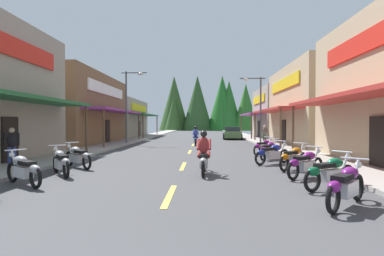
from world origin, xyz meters
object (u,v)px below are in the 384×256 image
at_px(motorcycle_parked_right_4, 272,153).
at_px(parked_car_curbside, 232,133).
at_px(rider_cruising_trailing, 196,137).
at_px(motorcycle_parked_left_1, 24,169).
at_px(motorcycle_parked_left_3, 78,156).
at_px(rider_cruising_lead, 204,156).
at_px(motorcycle_parked_right_5, 269,150).
at_px(pedestrian_by_shop, 12,144).
at_px(streetlamp_left, 130,97).
at_px(streetlamp_right, 256,100).
at_px(motorcycle_parked_right_0, 346,185).
at_px(pedestrian_browsing, 264,133).
at_px(motorcycle_parked_right_3, 294,157).
at_px(motorcycle_parked_right_6, 264,147).
at_px(motorcycle_parked_left_2, 61,162).
at_px(motorcycle_parked_right_1, 330,172).
at_px(motorcycle_parked_right_2, 306,163).

bearing_deg(motorcycle_parked_right_4, parked_car_curbside, 55.37).
distance_m(rider_cruising_trailing, parked_car_curbside, 10.27).
relative_size(motorcycle_parked_left_1, motorcycle_parked_left_3, 1.07).
relative_size(rider_cruising_lead, rider_cruising_trailing, 1.00).
distance_m(motorcycle_parked_right_5, motorcycle_parked_left_3, 9.01).
relative_size(pedestrian_by_shop, parked_car_curbside, 0.37).
relative_size(streetlamp_left, streetlamp_right, 1.09).
height_order(streetlamp_left, motorcycle_parked_right_0, streetlamp_left).
xyz_separation_m(motorcycle_parked_right_4, pedestrian_browsing, (2.54, 14.38, 0.45)).
xyz_separation_m(motorcycle_parked_right_4, motorcycle_parked_left_1, (-8.29, -4.92, 0.00)).
xyz_separation_m(motorcycle_parked_right_3, rider_cruising_trailing, (-4.15, 12.82, 0.17)).
height_order(motorcycle_parked_right_6, pedestrian_browsing, pedestrian_browsing).
distance_m(streetlamp_left, pedestrian_by_shop, 13.79).
relative_size(motorcycle_parked_right_3, motorcycle_parked_left_2, 0.92).
bearing_deg(motorcycle_parked_right_0, parked_car_curbside, 42.85).
bearing_deg(motorcycle_parked_right_1, pedestrian_by_shop, 129.01).
distance_m(motorcycle_parked_right_2, motorcycle_parked_right_6, 7.12).
height_order(motorcycle_parked_left_3, pedestrian_browsing, pedestrian_browsing).
bearing_deg(streetlamp_right, motorcycle_parked_right_5, -96.51).
height_order(motorcycle_parked_right_4, rider_cruising_lead, rider_cruising_lead).
distance_m(motorcycle_parked_right_1, rider_cruising_lead, 4.19).
xyz_separation_m(streetlamp_right, motorcycle_parked_right_5, (-1.21, -10.59, -3.29)).
distance_m(streetlamp_left, motorcycle_parked_right_2, 18.60).
xyz_separation_m(motorcycle_parked_right_5, motorcycle_parked_left_2, (-8.27, -5.00, 0.00)).
bearing_deg(rider_cruising_trailing, parked_car_curbside, -22.10).
distance_m(motorcycle_parked_right_3, rider_cruising_trailing, 13.48).
bearing_deg(parked_car_curbside, streetlamp_right, -168.40).
distance_m(motorcycle_parked_left_3, pedestrian_by_shop, 3.00).
distance_m(streetlamp_left, streetlamp_right, 10.77).
distance_m(motorcycle_parked_left_1, rider_cruising_lead, 5.68).
relative_size(motorcycle_parked_right_0, motorcycle_parked_right_1, 0.87).
distance_m(motorcycle_parked_right_3, motorcycle_parked_left_2, 8.65).
distance_m(motorcycle_parked_right_4, pedestrian_by_shop, 11.14).
relative_size(motorcycle_parked_right_1, rider_cruising_trailing, 0.87).
xyz_separation_m(streetlamp_right, motorcycle_parked_right_2, (-1.11, -15.74, -3.29)).
distance_m(motorcycle_parked_right_0, rider_cruising_trailing, 18.52).
bearing_deg(motorcycle_parked_right_0, motorcycle_parked_right_1, 30.98).
bearing_deg(motorcycle_parked_left_3, motorcycle_parked_left_2, 134.66).
bearing_deg(motorcycle_parked_right_3, streetlamp_right, 39.91).
bearing_deg(rider_cruising_lead, parked_car_curbside, -5.77).
bearing_deg(rider_cruising_trailing, rider_cruising_lead, -177.26).
height_order(rider_cruising_trailing, parked_car_curbside, rider_cruising_trailing).
bearing_deg(parked_car_curbside, pedestrian_by_shop, 155.86).
height_order(motorcycle_parked_left_3, rider_cruising_lead, rider_cruising_lead).
bearing_deg(rider_cruising_lead, motorcycle_parked_left_3, 77.96).
bearing_deg(motorcycle_parked_right_2, streetlamp_right, 44.89).
height_order(motorcycle_parked_right_3, rider_cruising_lead, rider_cruising_lead).
height_order(motorcycle_parked_right_5, rider_cruising_trailing, rider_cruising_trailing).
distance_m(streetlamp_right, rider_cruising_trailing, 6.12).
distance_m(motorcycle_parked_right_1, motorcycle_parked_right_4, 5.12).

